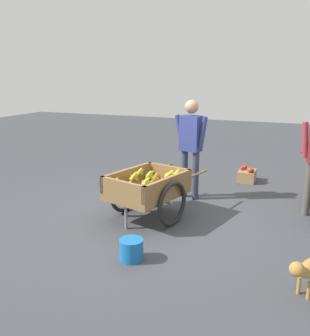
{
  "coord_description": "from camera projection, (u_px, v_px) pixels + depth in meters",
  "views": [
    {
      "loc": [
        4.65,
        1.82,
        2.04
      ],
      "look_at": [
        0.05,
        -0.06,
        0.75
      ],
      "focal_mm": 38.37,
      "sensor_mm": 36.0,
      "label": 1
    }
  ],
  "objects": [
    {
      "name": "ground_plane",
      "position": [
        160.0,
        216.0,
        5.35
      ],
      "size": [
        24.0,
        24.0,
        0.0
      ],
      "primitive_type": "plane",
      "color": "#3D3F44"
    },
    {
      "name": "mixed_fruit_crate",
      "position": [
        247.0,
        175.0,
        7.07
      ],
      "size": [
        0.44,
        0.32,
        0.31
      ],
      "color": "#99754C",
      "rests_on": "ground"
    },
    {
      "name": "vendor_person",
      "position": [
        191.0,
        140.0,
        5.91
      ],
      "size": [
        0.28,
        0.59,
        1.65
      ],
      "color": "#333851",
      "rests_on": "ground"
    },
    {
      "name": "plastic_bucket",
      "position": [
        131.0,
        250.0,
        4.06
      ],
      "size": [
        0.27,
        0.27,
        0.25
      ],
      "primitive_type": "cylinder",
      "color": "#1966B2",
      "rests_on": "ground"
    },
    {
      "name": "fruit_cart",
      "position": [
        148.0,
        189.0,
        5.17
      ],
      "size": [
        1.79,
        1.17,
        0.72
      ],
      "color": "olive",
      "rests_on": "ground"
    }
  ]
}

